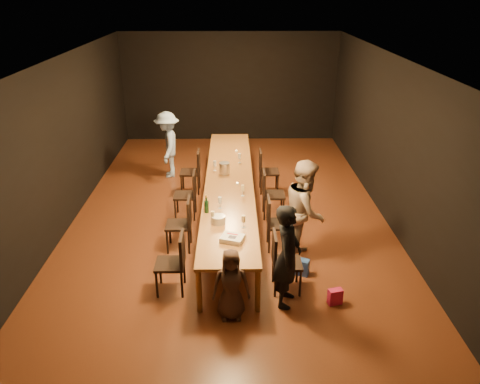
{
  "coord_description": "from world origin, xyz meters",
  "views": [
    {
      "loc": [
        0.07,
        -8.16,
        4.16
      ],
      "look_at": [
        0.19,
        -1.09,
        1.0
      ],
      "focal_mm": 35.0,
      "sensor_mm": 36.0,
      "label": 1
    }
  ],
  "objects_px": {
    "birthday_cake": "(232,238)",
    "champagne_bottle": "(206,204)",
    "chair_left_0": "(170,263)",
    "chair_left_1": "(178,224)",
    "chair_right_2": "(274,194)",
    "chair_left_3": "(190,172)",
    "woman_birthday": "(288,256)",
    "chair_right_1": "(279,223)",
    "chair_right_3": "(269,171)",
    "woman_tan": "(305,211)",
    "man_blue": "(168,145)",
    "ice_bucket": "(224,168)",
    "chair_left_2": "(185,195)",
    "table": "(229,183)",
    "child": "(231,284)",
    "chair_right_0": "(287,262)",
    "plate_stack": "(218,220)"
  },
  "relations": [
    {
      "from": "chair_left_3",
      "to": "woman_birthday",
      "type": "xyz_separation_m",
      "value": [
        1.66,
        -3.91,
        0.3
      ]
    },
    {
      "from": "man_blue",
      "to": "ice_bucket",
      "type": "xyz_separation_m",
      "value": [
        1.34,
        -1.77,
        0.1
      ]
    },
    {
      "from": "chair_right_1",
      "to": "chair_right_3",
      "type": "bearing_deg",
      "value": 180.0
    },
    {
      "from": "chair_right_2",
      "to": "woman_tan",
      "type": "bearing_deg",
      "value": 14.01
    },
    {
      "from": "woman_tan",
      "to": "birthday_cake",
      "type": "relative_size",
      "value": 4.39
    },
    {
      "from": "chair_right_2",
      "to": "chair_left_0",
      "type": "height_order",
      "value": "same"
    },
    {
      "from": "chair_right_3",
      "to": "woman_tan",
      "type": "relative_size",
      "value": 0.55
    },
    {
      "from": "chair_right_2",
      "to": "woman_tan",
      "type": "distance_m",
      "value": 1.58
    },
    {
      "from": "chair_right_0",
      "to": "champagne_bottle",
      "type": "height_order",
      "value": "champagne_bottle"
    },
    {
      "from": "table",
      "to": "child",
      "type": "relative_size",
      "value": 5.83
    },
    {
      "from": "ice_bucket",
      "to": "chair_left_2",
      "type": "bearing_deg",
      "value": -154.14
    },
    {
      "from": "plate_stack",
      "to": "champagne_bottle",
      "type": "height_order",
      "value": "champagne_bottle"
    },
    {
      "from": "man_blue",
      "to": "ice_bucket",
      "type": "distance_m",
      "value": 2.22
    },
    {
      "from": "ice_bucket",
      "to": "chair_right_3",
      "type": "bearing_deg",
      "value": 41.45
    },
    {
      "from": "chair_right_3",
      "to": "chair_left_3",
      "type": "height_order",
      "value": "same"
    },
    {
      "from": "chair_right_3",
      "to": "table",
      "type": "bearing_deg",
      "value": -35.31
    },
    {
      "from": "chair_left_1",
      "to": "plate_stack",
      "type": "xyz_separation_m",
      "value": [
        0.69,
        -0.51,
        0.35
      ]
    },
    {
      "from": "chair_right_3",
      "to": "child",
      "type": "distance_m",
      "value": 4.29
    },
    {
      "from": "chair_left_1",
      "to": "man_blue",
      "type": "xyz_separation_m",
      "value": [
        -0.58,
        3.34,
        0.3
      ]
    },
    {
      "from": "chair_left_1",
      "to": "child",
      "type": "bearing_deg",
      "value": -153.87
    },
    {
      "from": "chair_left_2",
      "to": "birthday_cake",
      "type": "relative_size",
      "value": 2.41
    },
    {
      "from": "chair_left_1",
      "to": "birthday_cake",
      "type": "relative_size",
      "value": 2.41
    },
    {
      "from": "champagne_bottle",
      "to": "chair_left_0",
      "type": "bearing_deg",
      "value": -114.67
    },
    {
      "from": "chair_left_2",
      "to": "child",
      "type": "relative_size",
      "value": 0.9
    },
    {
      "from": "table",
      "to": "chair_right_3",
      "type": "relative_size",
      "value": 6.45
    },
    {
      "from": "chair_left_2",
      "to": "chair_left_1",
      "type": "bearing_deg",
      "value": -180.0
    },
    {
      "from": "woman_birthday",
      "to": "woman_tan",
      "type": "height_order",
      "value": "woman_tan"
    },
    {
      "from": "chair_left_0",
      "to": "chair_left_3",
      "type": "xyz_separation_m",
      "value": [
        0.0,
        3.6,
        0.0
      ]
    },
    {
      "from": "chair_right_1",
      "to": "birthday_cake",
      "type": "height_order",
      "value": "chair_right_1"
    },
    {
      "from": "chair_left_0",
      "to": "chair_left_2",
      "type": "height_order",
      "value": "same"
    },
    {
      "from": "birthday_cake",
      "to": "champagne_bottle",
      "type": "bearing_deg",
      "value": 132.94
    },
    {
      "from": "chair_right_0",
      "to": "child",
      "type": "bearing_deg",
      "value": -53.25
    },
    {
      "from": "table",
      "to": "chair_right_0",
      "type": "relative_size",
      "value": 6.45
    },
    {
      "from": "woman_birthday",
      "to": "chair_left_3",
      "type": "bearing_deg",
      "value": 37.62
    },
    {
      "from": "woman_tan",
      "to": "plate_stack",
      "type": "distance_m",
      "value": 1.4
    },
    {
      "from": "chair_right_1",
      "to": "plate_stack",
      "type": "height_order",
      "value": "chair_right_1"
    },
    {
      "from": "birthday_cake",
      "to": "ice_bucket",
      "type": "height_order",
      "value": "ice_bucket"
    },
    {
      "from": "chair_left_3",
      "to": "woman_birthday",
      "type": "distance_m",
      "value": 4.26
    },
    {
      "from": "chair_right_3",
      "to": "ice_bucket",
      "type": "relative_size",
      "value": 4.13
    },
    {
      "from": "woman_birthday",
      "to": "plate_stack",
      "type": "relative_size",
      "value": 6.84
    },
    {
      "from": "chair_right_2",
      "to": "chair_left_3",
      "type": "distance_m",
      "value": 2.08
    },
    {
      "from": "chair_left_0",
      "to": "champagne_bottle",
      "type": "distance_m",
      "value": 1.25
    },
    {
      "from": "woman_tan",
      "to": "child",
      "type": "distance_m",
      "value": 1.95
    },
    {
      "from": "woman_birthday",
      "to": "champagne_bottle",
      "type": "distance_m",
      "value": 1.81
    },
    {
      "from": "chair_left_0",
      "to": "chair_left_1",
      "type": "bearing_deg",
      "value": 0.0
    },
    {
      "from": "woman_tan",
      "to": "chair_right_3",
      "type": "bearing_deg",
      "value": 21.21
    },
    {
      "from": "chair_left_0",
      "to": "woman_birthday",
      "type": "relative_size",
      "value": 0.61
    },
    {
      "from": "chair_right_1",
      "to": "child",
      "type": "distance_m",
      "value": 1.98
    },
    {
      "from": "child",
      "to": "plate_stack",
      "type": "height_order",
      "value": "child"
    },
    {
      "from": "chair_left_0",
      "to": "chair_left_1",
      "type": "height_order",
      "value": "same"
    }
  ]
}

